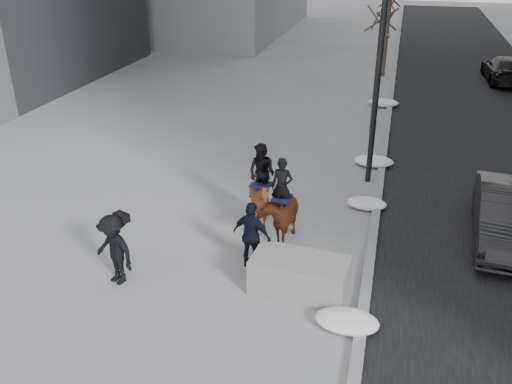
% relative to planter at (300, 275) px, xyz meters
% --- Properties ---
extents(ground, '(120.00, 120.00, 0.00)m').
position_rel_planter_xyz_m(ground, '(-1.50, 0.64, -0.43)').
color(ground, gray).
rests_on(ground, ground).
extents(road, '(8.00, 90.00, 0.01)m').
position_rel_planter_xyz_m(road, '(5.50, 10.64, -0.43)').
color(road, black).
rests_on(road, ground).
extents(curb, '(0.25, 90.00, 0.12)m').
position_rel_planter_xyz_m(curb, '(1.50, 10.64, -0.37)').
color(curb, gray).
rests_on(curb, ground).
extents(planter, '(2.26, 1.28, 0.87)m').
position_rel_planter_xyz_m(planter, '(0.00, 0.00, 0.00)').
color(planter, gray).
rests_on(planter, ground).
extents(car_near, '(1.87, 4.52, 1.46)m').
position_rel_planter_xyz_m(car_near, '(4.88, 3.66, 0.29)').
color(car_near, black).
rests_on(car_near, ground).
extents(car_far, '(2.12, 4.87, 1.39)m').
position_rel_planter_xyz_m(car_far, '(7.37, 21.78, 0.26)').
color(car_far, black).
rests_on(car_far, ground).
extents(tree_near, '(1.20, 1.20, 5.41)m').
position_rel_planter_xyz_m(tree_near, '(0.90, 11.60, 2.27)').
color(tree_near, '#362820').
rests_on(tree_near, ground).
extents(tree_far, '(1.20, 1.20, 5.06)m').
position_rel_planter_xyz_m(tree_far, '(0.90, 21.45, 2.10)').
color(tree_far, '#3B2A23').
rests_on(tree_far, ground).
extents(mounted_left, '(0.86, 1.79, 2.28)m').
position_rel_planter_xyz_m(mounted_left, '(-0.93, 2.17, 0.42)').
color(mounted_left, '#49200E').
rests_on(mounted_left, ground).
extents(mounted_right, '(1.67, 1.77, 2.42)m').
position_rel_planter_xyz_m(mounted_right, '(-1.60, 2.70, 0.54)').
color(mounted_right, '#521E10').
rests_on(mounted_right, ground).
extents(feeder, '(1.11, 0.99, 1.75)m').
position_rel_planter_xyz_m(feeder, '(-1.31, 0.72, 0.44)').
color(feeder, black).
rests_on(feeder, ground).
extents(camera_crew, '(1.30, 1.03, 1.75)m').
position_rel_planter_xyz_m(camera_crew, '(-4.22, -0.70, 0.45)').
color(camera_crew, black).
rests_on(camera_crew, ground).
extents(lamppost, '(0.25, 2.20, 9.09)m').
position_rel_planter_xyz_m(lamppost, '(1.10, 6.41, 4.56)').
color(lamppost, black).
rests_on(lamppost, ground).
extents(snow_piles, '(1.42, 17.27, 0.36)m').
position_rel_planter_xyz_m(snow_piles, '(1.20, 7.35, -0.26)').
color(snow_piles, white).
rests_on(snow_piles, ground).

